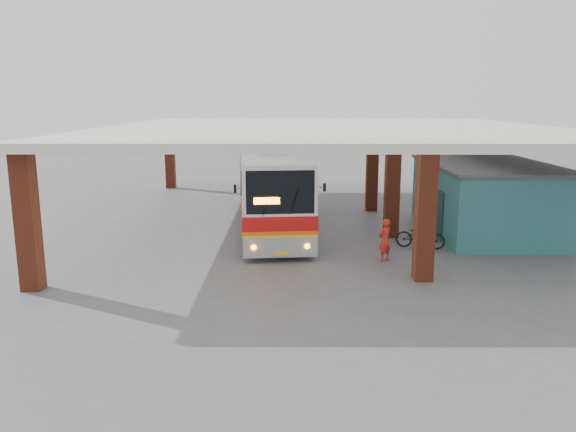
# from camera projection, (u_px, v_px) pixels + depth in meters

# --- Properties ---
(ground) EXTENTS (90.00, 90.00, 0.00)m
(ground) POSITION_uv_depth(u_px,v_px,m) (326.00, 255.00, 21.61)
(ground) COLOR #515154
(ground) RESTS_ON ground
(brick_columns) EXTENTS (20.10, 21.60, 4.35)m
(brick_columns) POSITION_uv_depth(u_px,v_px,m) (351.00, 181.00, 26.06)
(brick_columns) COLOR maroon
(brick_columns) RESTS_ON ground
(canopy_roof) EXTENTS (21.00, 23.00, 0.30)m
(canopy_roof) POSITION_uv_depth(u_px,v_px,m) (329.00, 129.00, 27.07)
(canopy_roof) COLOR beige
(canopy_roof) RESTS_ON brick_columns
(shop_building) EXTENTS (5.20, 8.20, 3.11)m
(shop_building) POSITION_uv_depth(u_px,v_px,m) (488.00, 198.00, 25.19)
(shop_building) COLOR #2A6669
(shop_building) RESTS_ON ground
(coach_bus) EXTENTS (3.95, 13.33, 3.83)m
(coach_bus) POSITION_uv_depth(u_px,v_px,m) (270.00, 186.00, 26.47)
(coach_bus) COLOR silver
(coach_bus) RESTS_ON ground
(motorcycle) EXTENTS (2.06, 1.23, 1.02)m
(motorcycle) POSITION_uv_depth(u_px,v_px,m) (420.00, 236.00, 22.54)
(motorcycle) COLOR black
(motorcycle) RESTS_ON ground
(pedestrian) EXTENTS (0.69, 0.66, 1.58)m
(pedestrian) POSITION_uv_depth(u_px,v_px,m) (385.00, 240.00, 20.72)
(pedestrian) COLOR red
(pedestrian) RESTS_ON ground
(red_chair) EXTENTS (0.48, 0.48, 0.81)m
(red_chair) POSITION_uv_depth(u_px,v_px,m) (421.00, 218.00, 26.58)
(red_chair) COLOR red
(red_chair) RESTS_ON ground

